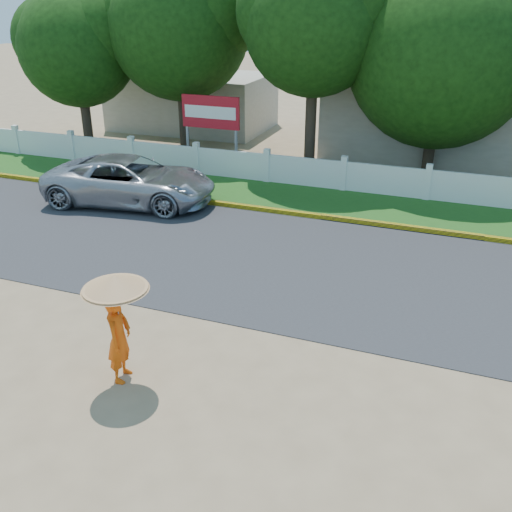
# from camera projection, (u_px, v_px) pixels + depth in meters

# --- Properties ---
(ground) EXTENTS (120.00, 120.00, 0.00)m
(ground) POSITION_uv_depth(u_px,v_px,m) (222.00, 351.00, 11.73)
(ground) COLOR #9E8460
(ground) RESTS_ON ground
(road) EXTENTS (60.00, 7.00, 0.02)m
(road) POSITION_uv_depth(u_px,v_px,m) (288.00, 263.00, 15.55)
(road) COLOR #38383A
(road) RESTS_ON ground
(grass_verge) EXTENTS (60.00, 3.50, 0.03)m
(grass_verge) POSITION_uv_depth(u_px,v_px,m) (333.00, 202.00, 20.00)
(grass_verge) COLOR #2D601E
(grass_verge) RESTS_ON ground
(curb) EXTENTS (40.00, 0.18, 0.16)m
(curb) POSITION_uv_depth(u_px,v_px,m) (321.00, 217.00, 18.53)
(curb) COLOR yellow
(curb) RESTS_ON ground
(fence) EXTENTS (40.00, 0.10, 1.10)m
(fence) POSITION_uv_depth(u_px,v_px,m) (343.00, 176.00, 21.01)
(fence) COLOR silver
(fence) RESTS_ON ground
(building_near) EXTENTS (10.00, 6.00, 3.20)m
(building_near) POSITION_uv_depth(u_px,v_px,m) (445.00, 118.00, 25.38)
(building_near) COLOR #B7AD99
(building_near) RESTS_ON ground
(building_far) EXTENTS (8.00, 5.00, 2.80)m
(building_far) POSITION_uv_depth(u_px,v_px,m) (193.00, 101.00, 30.46)
(building_far) COLOR #B7AD99
(building_far) RESTS_ON ground
(vehicle) EXTENTS (6.17, 3.54, 1.62)m
(vehicle) POSITION_uv_depth(u_px,v_px,m) (130.00, 181.00, 19.64)
(vehicle) COLOR #A5A7AD
(vehicle) RESTS_ON ground
(monk_with_parasol) EXTENTS (1.22, 1.22, 2.21)m
(monk_with_parasol) POSITION_uv_depth(u_px,v_px,m) (117.00, 313.00, 10.33)
(monk_with_parasol) COLOR #E5520C
(monk_with_parasol) RESTS_ON ground
(billboard) EXTENTS (2.50, 0.13, 2.95)m
(billboard) POSITION_uv_depth(u_px,v_px,m) (211.00, 116.00, 23.12)
(billboard) COLOR gray
(billboard) RESTS_ON ground
(tree_row) EXTENTS (32.96, 7.51, 9.55)m
(tree_row) POSITION_uv_depth(u_px,v_px,m) (428.00, 38.00, 20.90)
(tree_row) COLOR #473828
(tree_row) RESTS_ON ground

